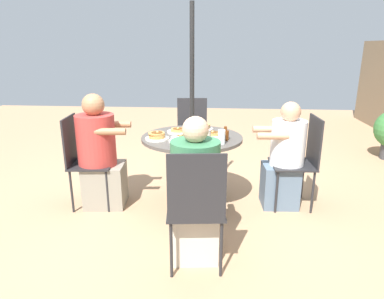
% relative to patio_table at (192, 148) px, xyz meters
% --- Properties ---
extents(ground_plane, '(12.00, 12.00, 0.00)m').
position_rel_patio_table_xyz_m(ground_plane, '(0.00, 0.00, -0.64)').
color(ground_plane, tan).
extents(patio_table, '(1.04, 1.04, 0.76)m').
position_rel_patio_table_xyz_m(patio_table, '(0.00, 0.00, 0.00)').
color(patio_table, '#4C4742').
rests_on(patio_table, ground).
extents(umbrella_pole, '(0.05, 0.05, 2.06)m').
position_rel_patio_table_xyz_m(umbrella_pole, '(0.00, 0.00, 0.39)').
color(umbrella_pole, black).
rests_on(umbrella_pole, ground).
extents(patio_chair_north, '(0.46, 0.46, 0.97)m').
position_rel_patio_table_xyz_m(patio_chair_north, '(-1.14, -0.09, -0.09)').
color(patio_chair_north, '#232326').
rests_on(patio_chair_north, ground).
extents(patio_chair_east, '(0.47, 0.47, 0.97)m').
position_rel_patio_table_xyz_m(patio_chair_east, '(0.10, -1.14, -0.09)').
color(patio_chair_east, '#232326').
rests_on(patio_chair_east, ground).
extents(diner_east, '(0.43, 0.55, 1.21)m').
position_rel_patio_table_xyz_m(diner_east, '(0.09, -0.96, -0.10)').
color(diner_east, gray).
rests_on(diner_east, ground).
extents(patio_chair_south, '(0.47, 0.47, 0.97)m').
position_rel_patio_table_xyz_m(patio_chair_south, '(1.14, 0.12, -0.09)').
color(patio_chair_south, '#232326').
rests_on(patio_chair_south, ground).
extents(diner_south, '(0.56, 0.42, 1.17)m').
position_rel_patio_table_xyz_m(diner_south, '(0.96, 0.10, -0.11)').
color(diner_south, beige).
rests_on(diner_south, ground).
extents(patio_chair_west, '(0.45, 0.45, 0.97)m').
position_rel_patio_table_xyz_m(patio_chair_west, '(-0.06, 1.14, -0.09)').
color(patio_chair_west, '#232326').
rests_on(patio_chair_west, ground).
extents(diner_west, '(0.37, 0.53, 1.13)m').
position_rel_patio_table_xyz_m(diner_west, '(-0.05, 0.96, -0.13)').
color(diner_west, slate).
rests_on(diner_west, ground).
extents(pancake_plate_a, '(0.24, 0.24, 0.06)m').
position_rel_patio_table_xyz_m(pancake_plate_a, '(-0.15, -0.16, 0.14)').
color(pancake_plate_a, silver).
rests_on(pancake_plate_a, patio_table).
extents(pancake_plate_b, '(0.24, 0.24, 0.07)m').
position_rel_patio_table_xyz_m(pancake_plate_b, '(0.21, -0.09, 0.14)').
color(pancake_plate_b, silver).
rests_on(pancake_plate_b, patio_table).
extents(pancake_plate_c, '(0.24, 0.24, 0.05)m').
position_rel_patio_table_xyz_m(pancake_plate_c, '(-0.03, 0.21, 0.14)').
color(pancake_plate_c, silver).
rests_on(pancake_plate_c, patio_table).
extents(pancake_plate_d, '(0.24, 0.24, 0.08)m').
position_rel_patio_table_xyz_m(pancake_plate_d, '(0.14, -0.34, 0.15)').
color(pancake_plate_d, silver).
rests_on(pancake_plate_d, patio_table).
extents(pancake_plate_e, '(0.24, 0.24, 0.08)m').
position_rel_patio_table_xyz_m(pancake_plate_e, '(-0.30, 0.09, 0.15)').
color(pancake_plate_e, silver).
rests_on(pancake_plate_e, patio_table).
extents(syrup_bottle, '(0.09, 0.07, 0.14)m').
position_rel_patio_table_xyz_m(syrup_bottle, '(0.11, 0.34, 0.17)').
color(syrup_bottle, '#602D0F').
rests_on(syrup_bottle, patio_table).
extents(coffee_cup, '(0.08, 0.08, 0.11)m').
position_rel_patio_table_xyz_m(coffee_cup, '(0.17, 0.16, 0.18)').
color(coffee_cup, beige).
rests_on(coffee_cup, patio_table).
extents(drinking_glass_a, '(0.07, 0.07, 0.11)m').
position_rel_patio_table_xyz_m(drinking_glass_a, '(0.43, -0.12, 0.17)').
color(drinking_glass_a, silver).
rests_on(drinking_glass_a, patio_table).
extents(drinking_glass_b, '(0.07, 0.07, 0.14)m').
position_rel_patio_table_xyz_m(drinking_glass_b, '(0.26, 0.30, 0.19)').
color(drinking_glass_b, silver).
rests_on(drinking_glass_b, patio_table).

